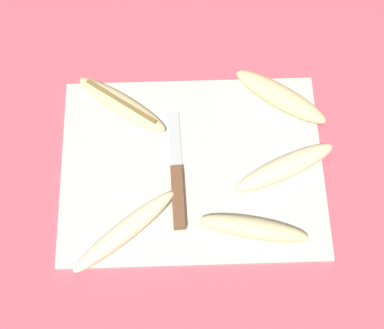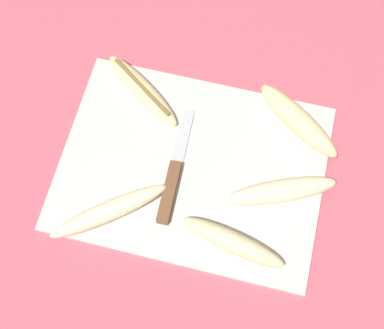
% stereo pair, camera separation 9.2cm
% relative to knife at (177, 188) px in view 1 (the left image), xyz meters
% --- Properties ---
extents(ground_plane, '(4.00, 4.00, 0.00)m').
position_rel_knife_xyz_m(ground_plane, '(0.03, 0.04, -0.02)').
color(ground_plane, '#C65160').
extents(cutting_board, '(0.46, 0.35, 0.01)m').
position_rel_knife_xyz_m(cutting_board, '(0.03, 0.04, -0.01)').
color(cutting_board, beige).
rests_on(cutting_board, ground_plane).
extents(knife, '(0.03, 0.22, 0.02)m').
position_rel_knife_xyz_m(knife, '(0.00, 0.00, 0.00)').
color(knife, brown).
rests_on(knife, cutting_board).
extents(banana_mellow_near, '(0.18, 0.14, 0.02)m').
position_rel_knife_xyz_m(banana_mellow_near, '(-0.10, 0.16, 0.00)').
color(banana_mellow_near, beige).
rests_on(banana_mellow_near, cutting_board).
extents(banana_ripe_center, '(0.18, 0.14, 0.03)m').
position_rel_knife_xyz_m(banana_ripe_center, '(0.19, 0.17, 0.01)').
color(banana_ripe_center, beige).
rests_on(banana_ripe_center, cutting_board).
extents(banana_pale_long, '(0.19, 0.11, 0.04)m').
position_rel_knife_xyz_m(banana_pale_long, '(0.18, 0.03, 0.01)').
color(banana_pale_long, beige).
rests_on(banana_pale_long, cutting_board).
extents(banana_bright_far, '(0.18, 0.16, 0.03)m').
position_rel_knife_xyz_m(banana_bright_far, '(-0.09, -0.08, 0.01)').
color(banana_bright_far, beige).
rests_on(banana_bright_far, cutting_board).
extents(banana_soft_right, '(0.18, 0.07, 0.03)m').
position_rel_knife_xyz_m(banana_soft_right, '(0.12, -0.08, 0.01)').
color(banana_soft_right, beige).
rests_on(banana_soft_right, cutting_board).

